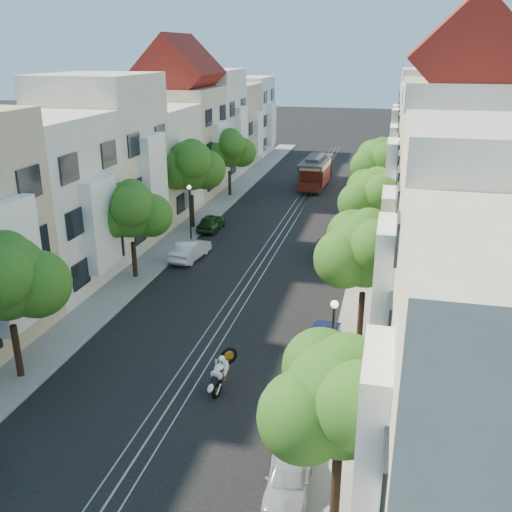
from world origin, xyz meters
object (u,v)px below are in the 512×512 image
Objects in this scene: tree_w_a at (6,279)px; parked_car_e_far at (330,250)px; tree_e_b at (367,251)px; sportbike_rider at (221,371)px; tree_e_c at (376,198)px; tree_w_b at (131,211)px; tree_w_d at (230,150)px; cable_car at (316,171)px; tree_e_a at (343,401)px; parked_car_w_far at (211,222)px; parked_car_e_near at (289,476)px; tree_e_d at (381,163)px; tree_w_c at (191,166)px; parked_car_e_mid at (324,342)px; parked_car_w_mid at (190,250)px; lamp_east at (333,333)px; lamp_west at (190,204)px.

parked_car_e_far is (11.54, 18.54, -4.17)m from tree_w_a.
tree_e_b is 3.37× the size of sportbike_rider.
tree_w_b is at bearing -157.38° from tree_e_c.
tree_e_b is at bearing -61.93° from tree_w_d.
tree_w_d is at bearing -141.00° from cable_car.
tree_e_c and tree_w_d have the same top height.
tree_e_b reaches higher than tree_e_a.
tree_w_d is (-0.00, 34.00, -0.13)m from tree_w_a.
parked_car_w_far is at bearing 114.76° from tree_e_a.
tree_e_a is at bearing -37.30° from sportbike_rider.
tree_w_a is at bearing -162.29° from sportbike_rider.
parked_car_w_far is at bearing 119.35° from sportbike_rider.
tree_w_b is 1.76× the size of parked_car_e_near.
tree_w_d is at bearing 118.07° from tree_e_b.
tree_w_d is at bearing -82.09° from parked_car_w_far.
parked_car_e_near is (-1.66, -11.03, -4.13)m from tree_e_b.
tree_e_d reaches higher than parked_car_w_far.
parked_car_e_near is at bearing 149.66° from tree_e_a.
parked_car_e_mid is (12.74, -17.67, -4.49)m from tree_w_c.
tree_w_c is (-14.40, -6.00, 0.20)m from tree_e_d.
tree_e_d is at bearing -127.19° from parked_car_w_mid.
parked_car_e_near reaches higher than parked_car_e_mid.
tree_w_b is 1.54× the size of parked_car_w_mid.
tree_e_b is 5.41m from lamp_east.
lamp_east reaches higher than cable_car.
lamp_east is 18.20m from parked_car_w_mid.
tree_w_d is 18.40m from parked_car_w_mid.
tree_w_c is 1.74× the size of parked_car_w_mid.
sportbike_rider is 6.41m from parked_car_e_near.
lamp_west is at bearing -146.50° from tree_e_d.
tree_e_a reaches higher than lamp_east.
tree_e_a is at bearing -33.68° from parked_car_e_near.
parked_car_e_far is (-1.20, 22.57, -0.04)m from parked_car_e_near.
cable_car reaches higher than parked_car_w_far.
sportbike_rider is 16.49m from parked_car_w_mid.
sportbike_rider is 0.56× the size of parked_car_e_near.
cable_car is at bearing 122.51° from tree_e_d.
tree_e_c is 3.29× the size of sportbike_rider.
tree_w_a reaches higher than parked_car_e_near.
tree_e_c is 1.83× the size of parked_car_e_near.
sportbike_rider is (-4.54, -0.92, -1.90)m from lamp_east.
lamp_west is 1.03× the size of parked_car_e_far.
sportbike_rider is (-5.50, -5.90, -3.79)m from tree_e_b.
tree_e_b is 1.61× the size of lamp_east.
parked_car_e_mid is (3.84, 4.23, -0.36)m from sportbike_rider.
sportbike_rider is (-5.50, 6.10, -3.46)m from tree_e_a.
tree_e_a is at bearing -69.73° from tree_w_d.
parked_car_w_mid reaches higher than parked_car_e_mid.
tree_e_d is 1.80× the size of parked_car_w_far.
parked_car_e_mid is at bearing -97.47° from tree_e_c.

